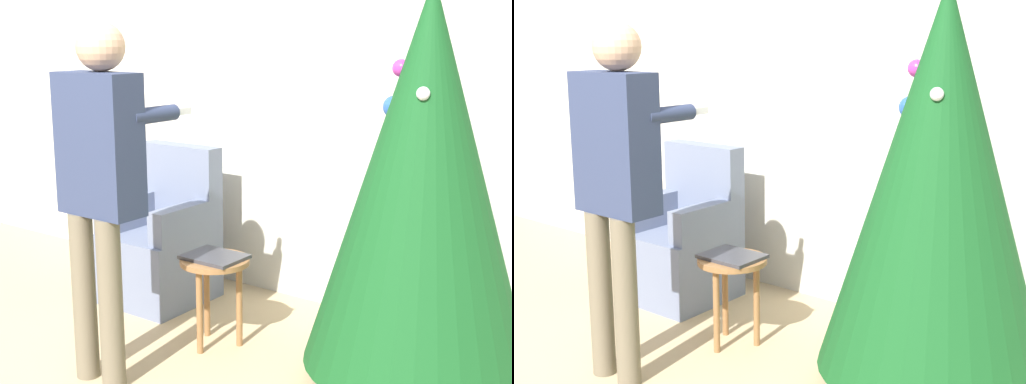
% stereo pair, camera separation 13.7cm
% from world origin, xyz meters
% --- Properties ---
extents(wall_back, '(8.00, 0.06, 2.70)m').
position_xyz_m(wall_back, '(0.00, 2.23, 1.35)').
color(wall_back, beige).
rests_on(wall_back, ground_plane).
extents(christmas_tree, '(1.12, 1.12, 2.00)m').
position_xyz_m(christmas_tree, '(1.32, 1.49, 1.06)').
color(christmas_tree, brown).
rests_on(christmas_tree, ground_plane).
extents(armchair, '(0.61, 0.62, 1.01)m').
position_xyz_m(armchair, '(-0.56, 1.68, 0.37)').
color(armchair, slate).
rests_on(armchair, ground_plane).
extents(person_standing, '(0.45, 0.57, 1.80)m').
position_xyz_m(person_standing, '(-0.00, 0.67, 1.09)').
color(person_standing, '#6B604C').
rests_on(person_standing, ground_plane).
extents(side_stool, '(0.39, 0.39, 0.51)m').
position_xyz_m(side_stool, '(0.20, 1.29, 0.42)').
color(side_stool, olive).
rests_on(side_stool, ground_plane).
extents(laptop, '(0.33, 0.26, 0.02)m').
position_xyz_m(laptop, '(0.20, 1.29, 0.52)').
color(laptop, '#38383D').
rests_on(laptop, side_stool).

